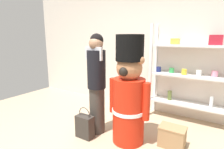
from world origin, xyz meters
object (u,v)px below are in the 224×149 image
teddy_bear_guard (129,94)px  shopping_bag (85,126)px  merchandise_shelf (192,73)px  person_shopper (97,81)px  display_crate (172,137)px

teddy_bear_guard → shopping_bag: size_ratio=3.20×
merchandise_shelf → teddy_bear_guard: size_ratio=1.13×
merchandise_shelf → shopping_bag: merchandise_shelf is taller
person_shopper → display_crate: 1.38m
merchandise_shelf → shopping_bag: bearing=-130.7°
display_crate → merchandise_shelf: bearing=87.0°
person_shopper → shopping_bag: (-0.06, -0.25, -0.68)m
shopping_bag → merchandise_shelf: bearing=49.3°
person_shopper → display_crate: (1.16, 0.23, -0.71)m
merchandise_shelf → person_shopper: bearing=-134.6°
teddy_bear_guard → person_shopper: 0.57m
person_shopper → shopping_bag: size_ratio=3.24×
person_shopper → shopping_bag: bearing=-103.3°
display_crate → shopping_bag: bearing=-158.4°
person_shopper → shopping_bag: person_shopper is taller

